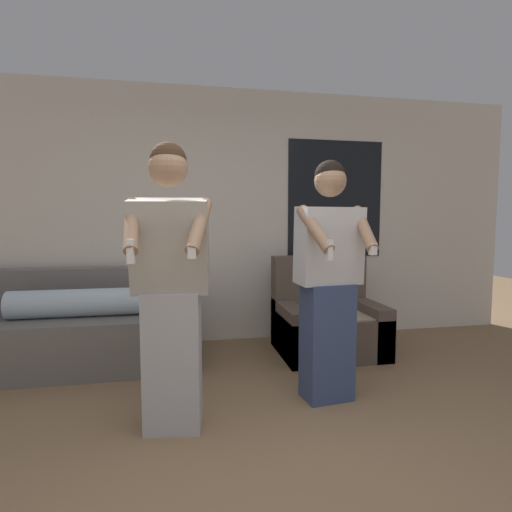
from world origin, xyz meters
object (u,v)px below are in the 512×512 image
(couch, at_px, (82,330))
(armchair, at_px, (327,322))
(person_left, at_px, (171,288))
(person_right, at_px, (329,281))

(couch, xyz_separation_m, armchair, (2.32, -0.10, -0.02))
(armchair, height_order, person_left, person_left)
(couch, height_order, person_left, person_left)
(armchair, relative_size, person_right, 0.57)
(couch, bearing_deg, person_right, -29.98)
(couch, relative_size, person_right, 1.15)
(armchair, xyz_separation_m, person_right, (-0.38, -1.01, 0.57))
(armchair, height_order, person_right, person_right)
(armchair, bearing_deg, couch, 177.41)
(couch, relative_size, armchair, 2.03)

